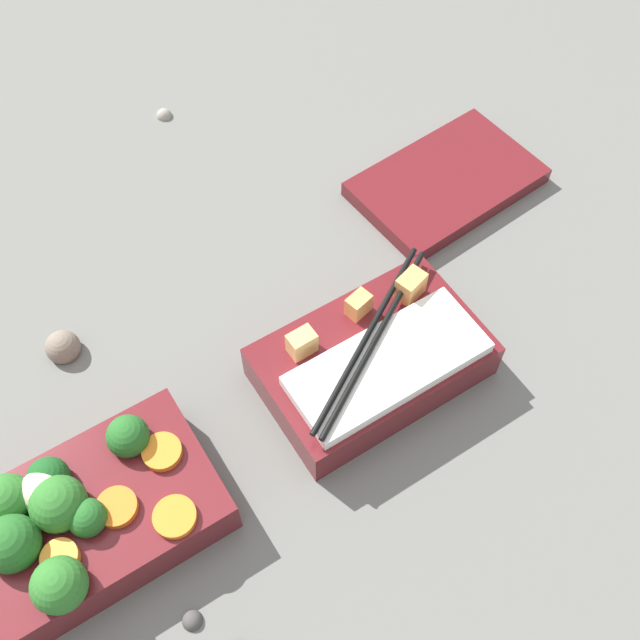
% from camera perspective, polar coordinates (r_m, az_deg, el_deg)
% --- Properties ---
extents(ground_plane, '(3.00, 3.00, 0.00)m').
position_cam_1_polar(ground_plane, '(0.64, -5.20, -9.10)').
color(ground_plane, slate).
extents(bento_tray_vegetable, '(0.19, 0.13, 0.07)m').
position_cam_1_polar(bento_tray_vegetable, '(0.61, -17.73, -13.97)').
color(bento_tray_vegetable, maroon).
rests_on(bento_tray_vegetable, ground_plane).
extents(bento_tray_rice, '(0.19, 0.12, 0.07)m').
position_cam_1_polar(bento_tray_rice, '(0.65, 3.90, -2.85)').
color(bento_tray_rice, maroon).
rests_on(bento_tray_rice, ground_plane).
extents(bento_lid, '(0.20, 0.13, 0.02)m').
position_cam_1_polar(bento_lid, '(0.81, 9.60, 10.30)').
color(bento_lid, maroon).
rests_on(bento_lid, ground_plane).
extents(pebble_1, '(0.03, 0.03, 0.03)m').
position_cam_1_polar(pebble_1, '(0.71, -18.99, -1.96)').
color(pebble_1, '#7A6B5B').
rests_on(pebble_1, ground_plane).
extents(pebble_2, '(0.02, 0.02, 0.02)m').
position_cam_1_polar(pebble_2, '(0.60, -9.74, -21.58)').
color(pebble_2, '#474442').
rests_on(pebble_2, ground_plane).
extents(pebble_3, '(0.02, 0.02, 0.02)m').
position_cam_1_polar(pebble_3, '(0.89, -11.83, 15.17)').
color(pebble_3, gray).
rests_on(pebble_3, ground_plane).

